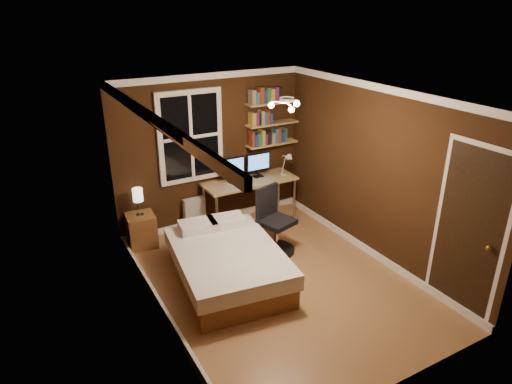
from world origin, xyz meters
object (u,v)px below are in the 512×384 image
bed (227,264)px  radiator (195,213)px  bedside_lamp (138,202)px  desk (250,184)px  desk_lamp (286,164)px  monitor_right (258,165)px  nightstand (142,230)px  monitor_left (233,170)px  office_chair (274,228)px

bed → radiator: (0.21, 1.67, 0.00)m
bedside_lamp → desk: 1.86m
radiator → desk: bearing=-13.0°
bed → desk_lamp: size_ratio=4.50×
desk → radiator: bearing=167.0°
desk → monitor_right: (0.20, 0.08, 0.27)m
nightstand → desk: (1.85, -0.07, 0.43)m
bed → nightstand: bearing=122.9°
monitor_left → monitor_right: same height
nightstand → office_chair: 2.03m
bed → monitor_right: size_ratio=4.53×
nightstand → monitor_left: (1.58, 0.01, 0.70)m
bedside_lamp → desk: bearing=-2.0°
monitor_left → office_chair: size_ratio=0.43×
monitor_right → bedside_lamp: bearing=-179.6°
nightstand → monitor_right: size_ratio=1.18×
radiator → monitor_right: 1.33m
monitor_right → desk_lamp: desk_lamp is taller
bed → radiator: 1.68m
bedside_lamp → monitor_left: (1.58, 0.01, 0.22)m
bed → monitor_right: monitor_right is taller
desk → office_chair: office_chair is taller
monitor_left → nightstand: bearing=-179.5°
office_chair → bed: bearing=-174.5°
bed → bedside_lamp: size_ratio=4.55×
radiator → office_chair: 1.48m
office_chair → desk: bearing=64.2°
bedside_lamp → radiator: bedside_lamp is taller
desk → monitor_left: 0.39m
bedside_lamp → office_chair: office_chair is taller
desk → monitor_right: size_ratio=3.60×
desk → bed: bearing=-127.9°
radiator → monitor_left: bearing=-11.8°
bedside_lamp → desk_lamp: (2.48, -0.20, 0.24)m
monitor_left → desk: bearing=-15.9°
bed → monitor_right: (1.34, 1.53, 0.69)m
bed → nightstand: bed is taller
nightstand → desk_lamp: (2.48, -0.20, 0.71)m
monitor_left → desk_lamp: bearing=-13.3°
desk_lamp → bed: bearing=-143.1°
desk_lamp → office_chair: (-0.79, -0.92, -0.58)m
nightstand → desk_lamp: desk_lamp is taller
monitor_left → bedside_lamp: bearing=-179.5°
bed → nightstand: (-0.72, 1.52, -0.01)m
nightstand → monitor_right: (2.06, 0.01, 0.70)m
desk → desk_lamp: bearing=-12.1°
radiator → bed: bearing=-97.2°
desk → monitor_right: monitor_right is taller
bedside_lamp → monitor_right: monitor_right is taller
monitor_left → bed: bearing=-119.2°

